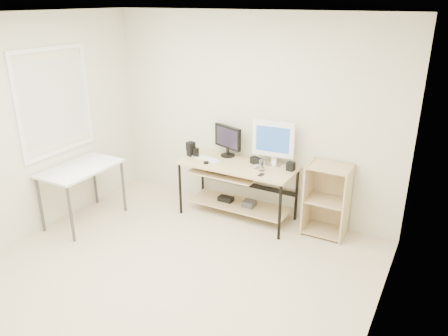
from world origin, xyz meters
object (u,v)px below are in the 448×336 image
object	(u,v)px
desk	(236,179)
white_imac	(273,140)
shelf_unit	(328,199)
black_monitor	(228,139)
audio_controller	(196,153)
side_table	(81,173)

from	to	relation	value
desk	white_imac	bearing A→B (deg)	21.73
shelf_unit	white_imac	distance (m)	0.98
desk	white_imac	size ratio (longest dim) A/B	2.62
black_monitor	audio_controller	bearing A→B (deg)	-124.96
desk	audio_controller	world-z (taller)	audio_controller
desk	shelf_unit	world-z (taller)	shelf_unit
white_imac	black_monitor	bearing A→B (deg)	172.90
white_imac	shelf_unit	bearing A→B (deg)	-5.79
audio_controller	shelf_unit	bearing A→B (deg)	8.11
shelf_unit	audio_controller	size ratio (longest dim) A/B	6.60
desk	audio_controller	xyz separation A→B (m)	(-0.57, -0.05, 0.28)
shelf_unit	black_monitor	size ratio (longest dim) A/B	2.02
black_monitor	white_imac	distance (m)	0.66
white_imac	audio_controller	bearing A→B (deg)	-172.36
desk	shelf_unit	distance (m)	1.19
shelf_unit	audio_controller	xyz separation A→B (m)	(-1.75, -0.21, 0.37)
desk	audio_controller	size ratio (longest dim) A/B	11.00
shelf_unit	audio_controller	bearing A→B (deg)	-173.00
side_table	shelf_unit	bearing A→B (deg)	23.33
side_table	desk	bearing A→B (deg)	32.65
side_table	black_monitor	bearing A→B (deg)	41.35
black_monitor	audio_controller	xyz separation A→B (m)	(-0.34, -0.25, -0.17)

